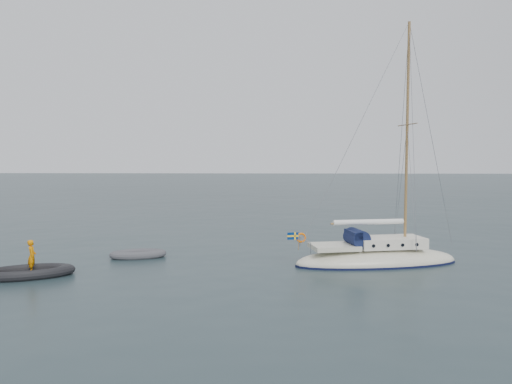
{
  "coord_description": "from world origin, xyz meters",
  "views": [
    {
      "loc": [
        -1.28,
        -26.36,
        5.34
      ],
      "look_at": [
        -2.39,
        0.0,
        3.55
      ],
      "focal_mm": 35.0,
      "sensor_mm": 36.0,
      "label": 1
    }
  ],
  "objects": [
    {
      "name": "ground",
      "position": [
        0.0,
        0.0,
        0.0
      ],
      "size": [
        300.0,
        300.0,
        0.0
      ],
      "primitive_type": "plane",
      "color": "black",
      "rests_on": "ground"
    },
    {
      "name": "sailboat",
      "position": [
        3.78,
        -1.26,
        0.96
      ],
      "size": [
        8.88,
        2.66,
        12.64
      ],
      "rotation": [
        0.0,
        0.0,
        0.21
      ],
      "color": "beige",
      "rests_on": "ground"
    },
    {
      "name": "dinghy",
      "position": [
        -8.72,
        -0.16,
        0.19
      ],
      "size": [
        3.01,
        1.36,
        0.43
      ],
      "rotation": [
        0.0,
        0.0,
        0.29
      ],
      "color": "#46454A",
      "rests_on": "ground"
    },
    {
      "name": "rib",
      "position": [
        -12.51,
        -4.7,
        0.26
      ],
      "size": [
        4.1,
        1.87,
        1.7
      ],
      "rotation": [
        0.0,
        0.0,
        0.43
      ],
      "color": "black",
      "rests_on": "ground"
    }
  ]
}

